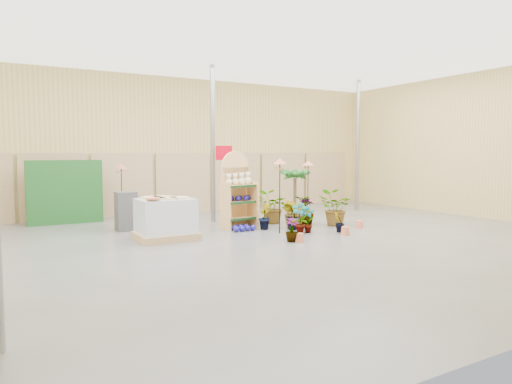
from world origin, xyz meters
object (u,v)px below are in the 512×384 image
at_px(pallet_stack, 165,219).
at_px(potted_plant_2, 295,212).
at_px(bird_table_front, 280,164).
at_px(display_shelf, 237,193).

bearing_deg(pallet_stack, potted_plant_2, -2.56).
xyz_separation_m(pallet_stack, bird_table_front, (2.72, -0.63, 1.25)).
xyz_separation_m(pallet_stack, potted_plant_2, (3.52, -0.14, -0.04)).
distance_m(display_shelf, pallet_stack, 2.35).
relative_size(bird_table_front, potted_plant_2, 2.11).
distance_m(display_shelf, bird_table_front, 1.62).
bearing_deg(bird_table_front, potted_plant_2, 31.35).
distance_m(pallet_stack, bird_table_front, 3.06).
height_order(display_shelf, bird_table_front, display_shelf).
relative_size(display_shelf, bird_table_front, 1.10).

